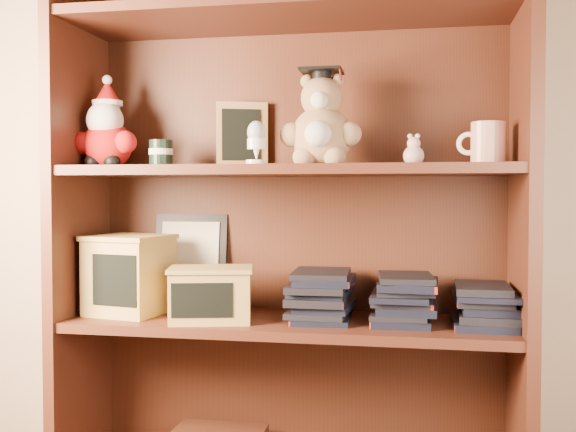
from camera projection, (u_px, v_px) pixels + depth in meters
name	position (u px, v px, depth m)	size (l,w,h in m)	color
bookcase	(291.00, 231.00, 1.80)	(1.20, 0.35, 1.60)	#492215
shelf_lower	(288.00, 324.00, 1.76)	(1.14, 0.33, 0.02)	#492215
shelf_upper	(288.00, 171.00, 1.75)	(1.14, 0.33, 0.02)	#492215
santa_plush	(107.00, 133.00, 1.83)	(0.18, 0.13, 0.26)	#A50F0F
teachers_tin	(161.00, 153.00, 1.81)	(0.06, 0.06, 0.07)	black
chalkboard_plaque	(242.00, 136.00, 1.88)	(0.14, 0.10, 0.18)	#9E7547
egg_cup	(256.00, 141.00, 1.68)	(0.05, 0.05, 0.11)	white
grad_teddy_bear	(321.00, 128.00, 1.72)	(0.21, 0.18, 0.25)	#A37E56
pink_figurine	(414.00, 153.00, 1.68)	(0.05, 0.05, 0.08)	beige
teacher_mug	(487.00, 143.00, 1.65)	(0.12, 0.08, 0.10)	silver
certificate_frame	(191.00, 260.00, 1.95)	(0.21, 0.06, 0.27)	black
treats_box	(129.00, 274.00, 1.84)	(0.23, 0.23, 0.21)	tan
pencils_box	(211.00, 294.00, 1.73)	(0.24, 0.20, 0.14)	tan
book_stack_left	(321.00, 296.00, 1.74)	(0.14, 0.20, 0.13)	black
book_stack_mid	(404.00, 298.00, 1.70)	(0.14, 0.20, 0.13)	black
book_stack_right	(485.00, 307.00, 1.67)	(0.14, 0.20, 0.10)	black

